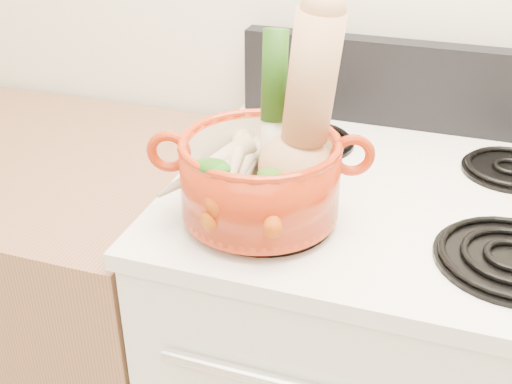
% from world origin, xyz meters
% --- Properties ---
extents(cooktop, '(0.78, 0.67, 0.03)m').
position_xyz_m(cooktop, '(0.00, 1.40, 0.93)').
color(cooktop, white).
rests_on(cooktop, stove_body).
extents(control_backsplash, '(0.76, 0.05, 0.18)m').
position_xyz_m(control_backsplash, '(0.00, 1.70, 1.04)').
color(control_backsplash, black).
rests_on(control_backsplash, cooktop).
extents(burner_front_left, '(0.22, 0.22, 0.02)m').
position_xyz_m(burner_front_left, '(-0.19, 1.24, 0.96)').
color(burner_front_left, black).
rests_on(burner_front_left, cooktop).
extents(burner_front_right, '(0.22, 0.22, 0.02)m').
position_xyz_m(burner_front_right, '(0.19, 1.24, 0.96)').
color(burner_front_right, black).
rests_on(burner_front_right, cooktop).
extents(burner_back_left, '(0.17, 0.17, 0.02)m').
position_xyz_m(burner_back_left, '(-0.19, 1.54, 0.96)').
color(burner_back_left, black).
rests_on(burner_back_left, cooktop).
extents(burner_back_right, '(0.17, 0.17, 0.02)m').
position_xyz_m(burner_back_right, '(0.19, 1.54, 0.96)').
color(burner_back_right, black).
rests_on(burner_back_right, cooktop).
extents(dutch_oven, '(0.31, 0.31, 0.12)m').
position_xyz_m(dutch_oven, '(-0.20, 1.23, 1.03)').
color(dutch_oven, '#A6270A').
rests_on(dutch_oven, burner_front_left).
extents(pot_handle_left, '(0.07, 0.03, 0.07)m').
position_xyz_m(pot_handle_left, '(-0.33, 1.19, 1.07)').
color(pot_handle_left, '#A6270A').
rests_on(pot_handle_left, dutch_oven).
extents(pot_handle_right, '(0.07, 0.03, 0.07)m').
position_xyz_m(pot_handle_right, '(-0.06, 1.27, 1.07)').
color(pot_handle_right, '#A6270A').
rests_on(pot_handle_right, dutch_oven).
extents(squash, '(0.19, 0.18, 0.31)m').
position_xyz_m(squash, '(-0.13, 1.25, 1.14)').
color(squash, tan).
rests_on(squash, dutch_oven).
extents(leek, '(0.05, 0.08, 0.27)m').
position_xyz_m(leek, '(-0.20, 1.29, 1.12)').
color(leek, beige).
rests_on(leek, dutch_oven).
extents(ginger, '(0.11, 0.08, 0.05)m').
position_xyz_m(ginger, '(-0.16, 1.32, 1.02)').
color(ginger, tan).
rests_on(ginger, dutch_oven).
extents(parsnip_0, '(0.07, 0.23, 0.06)m').
position_xyz_m(parsnip_0, '(-0.24, 1.27, 1.02)').
color(parsnip_0, beige).
rests_on(parsnip_0, dutch_oven).
extents(parsnip_1, '(0.17, 0.18, 0.06)m').
position_xyz_m(parsnip_1, '(-0.27, 1.27, 1.02)').
color(parsnip_1, beige).
rests_on(parsnip_1, dutch_oven).
extents(parsnip_2, '(0.06, 0.21, 0.06)m').
position_xyz_m(parsnip_2, '(-0.24, 1.29, 1.03)').
color(parsnip_2, beige).
rests_on(parsnip_2, dutch_oven).
extents(parsnip_3, '(0.13, 0.19, 0.06)m').
position_xyz_m(parsnip_3, '(-0.29, 1.23, 1.04)').
color(parsnip_3, beige).
rests_on(parsnip_3, dutch_oven).
extents(parsnip_4, '(0.05, 0.20, 0.06)m').
position_xyz_m(parsnip_4, '(-0.26, 1.27, 1.04)').
color(parsnip_4, beige).
rests_on(parsnip_4, dutch_oven).
extents(parsnip_5, '(0.08, 0.21, 0.06)m').
position_xyz_m(parsnip_5, '(-0.25, 1.27, 1.04)').
color(parsnip_5, beige).
rests_on(parsnip_5, dutch_oven).
extents(carrot_0, '(0.10, 0.15, 0.04)m').
position_xyz_m(carrot_0, '(-0.20, 1.18, 1.01)').
color(carrot_0, '#D9660A').
rests_on(carrot_0, dutch_oven).
extents(carrot_1, '(0.03, 0.14, 0.04)m').
position_xyz_m(carrot_1, '(-0.24, 1.20, 1.02)').
color(carrot_1, '#BE3209').
rests_on(carrot_1, dutch_oven).
extents(carrot_2, '(0.08, 0.15, 0.04)m').
position_xyz_m(carrot_2, '(-0.16, 1.17, 1.02)').
color(carrot_2, '#DA530A').
rests_on(carrot_2, dutch_oven).
extents(carrot_3, '(0.10, 0.15, 0.05)m').
position_xyz_m(carrot_3, '(-0.20, 1.19, 1.03)').
color(carrot_3, '#D93E0A').
rests_on(carrot_3, dutch_oven).
extents(carrot_4, '(0.10, 0.15, 0.04)m').
position_xyz_m(carrot_4, '(-0.20, 1.18, 1.04)').
color(carrot_4, '#C55209').
rests_on(carrot_4, dutch_oven).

